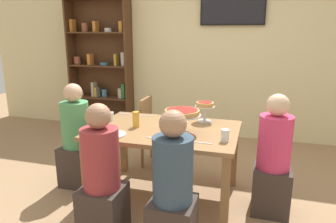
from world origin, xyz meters
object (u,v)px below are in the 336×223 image
salad_plate_far_diner (113,134)px  beer_glass_amber_tall (136,119)px  diner_head_east (273,164)px  cutlery_knife_far (155,138)px  diner_near_left (102,183)px  cutlery_fork_far (202,143)px  cutlery_fork_near (147,116)px  cutlery_knife_near (124,114)px  water_glass_clear_far (111,116)px  chair_far_left (154,128)px  salad_plate_near_diner (178,121)px  television (233,5)px  diner_near_right (173,196)px  water_glass_clear_near (225,136)px  deep_dish_pizza_stand (182,114)px  personal_pizza_stand (205,107)px  diner_head_west (77,143)px  bookshelf (101,66)px  dining_table (165,137)px

salad_plate_far_diner → beer_glass_amber_tall: (0.11, 0.30, 0.07)m
diner_head_east → cutlery_knife_far: bearing=17.2°
beer_glass_amber_tall → cutlery_knife_far: 0.42m
diner_near_left → cutlery_fork_far: size_ratio=6.39×
cutlery_fork_near → cutlery_knife_near: same height
water_glass_clear_far → cutlery_knife_near: 0.30m
chair_far_left → cutlery_knife_near: size_ratio=4.83×
cutlery_fork_near → cutlery_fork_far: bearing=116.0°
cutlery_fork_near → salad_plate_near_diner: bearing=136.6°
television → cutlery_fork_near: size_ratio=5.33×
diner_near_right → diner_head_east: bearing=-41.8°
water_glass_clear_near → cutlery_fork_far: size_ratio=0.61×
chair_far_left → cutlery_fork_far: chair_far_left is taller
chair_far_left → salad_plate_far_diner: (-0.03, -1.09, 0.27)m
deep_dish_pizza_stand → water_glass_clear_near: deep_dish_pizza_stand is taller
personal_pizza_stand → water_glass_clear_near: size_ratio=1.98×
cutlery_fork_near → cutlery_knife_far: (0.34, -0.73, 0.00)m
diner_head_west → chair_far_left: (0.64, 0.77, -0.01)m
television → beer_glass_amber_tall: 2.58m
cutlery_knife_near → salad_plate_near_diner: bearing=174.2°
diner_near_left → personal_pizza_stand: 1.36m
diner_near_right → chair_far_left: (-0.68, 1.58, -0.01)m
diner_near_right → cutlery_knife_far: size_ratio=6.39×
personal_pizza_stand → diner_near_left: bearing=-119.1°
bookshelf → cutlery_fork_far: 3.23m
salad_plate_far_diner → cutlery_knife_far: size_ratio=1.32×
dining_table → cutlery_knife_far: (0.00, -0.32, 0.09)m
diner_head_east → personal_pizza_stand: (-0.71, 0.35, 0.41)m
bookshelf → diner_head_west: bookshelf is taller
cutlery_knife_far → diner_head_east: bearing=25.5°
salad_plate_near_diner → cutlery_knife_near: size_ratio=1.18×
deep_dish_pizza_stand → salad_plate_far_diner: (-0.60, -0.23, -0.18)m
television → water_glass_clear_near: (0.20, -2.32, -1.27)m
dining_table → salad_plate_near_diner: bearing=73.1°
beer_glass_amber_tall → cutlery_knife_near: bearing=127.1°
cutlery_fork_near → chair_far_left: bearing=-104.5°
television → chair_far_left: television is taller
beer_glass_amber_tall → cutlery_fork_near: 0.45m
dining_table → cutlery_fork_far: (0.43, -0.32, 0.09)m
salad_plate_far_diner → cutlery_fork_far: 0.83m
diner_near_right → personal_pizza_stand: 1.24m
deep_dish_pizza_stand → water_glass_clear_far: bearing=166.1°
deep_dish_pizza_stand → cutlery_fork_far: bearing=-42.0°
water_glass_clear_far → bookshelf: bearing=120.3°
salad_plate_near_diner → cutlery_knife_far: (-0.07, -0.56, -0.02)m
personal_pizza_stand → salad_plate_near_diner: size_ratio=1.02×
deep_dish_pizza_stand → salad_plate_near_diner: 0.41m
bookshelf → cutlery_knife_far: size_ratio=12.29×
dining_table → beer_glass_amber_tall: beer_glass_amber_tall is taller
salad_plate_far_diner → bookshelf: bearing=120.1°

